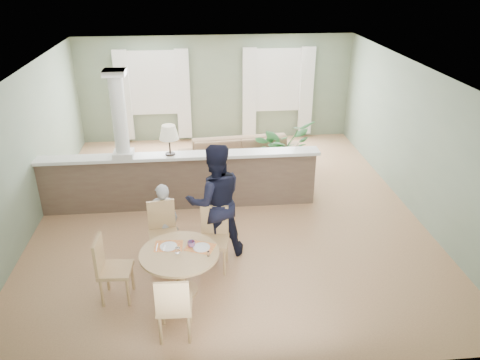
{
  "coord_description": "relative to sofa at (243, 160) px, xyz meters",
  "views": [
    {
      "loc": [
        -0.53,
        -7.92,
        4.42
      ],
      "look_at": [
        0.14,
        -1.0,
        1.1
      ],
      "focal_mm": 35.0,
      "sensor_mm": 36.0,
      "label": 1
    }
  ],
  "objects": [
    {
      "name": "ground",
      "position": [
        -0.44,
        -1.46,
        -0.4
      ],
      "size": [
        8.0,
        8.0,
        0.0
      ],
      "primitive_type": "plane",
      "color": "tan",
      "rests_on": "ground"
    },
    {
      "name": "dining_table",
      "position": [
        -1.29,
        -3.84,
        0.14
      ],
      "size": [
        1.12,
        1.12,
        0.77
      ],
      "rotation": [
        0.0,
        0.0,
        -0.05
      ],
      "color": "tan",
      "rests_on": "ground"
    },
    {
      "name": "child_person",
      "position": [
        -1.56,
        -2.78,
        0.21
      ],
      "size": [
        0.46,
        0.3,
        1.24
      ],
      "primitive_type": "imported",
      "rotation": [
        0.0,
        0.0,
        3.12
      ],
      "color": "#9E9EA3",
      "rests_on": "ground"
    },
    {
      "name": "chair_side",
      "position": [
        -2.27,
        -3.9,
        0.14
      ],
      "size": [
        0.47,
        0.47,
        0.99
      ],
      "rotation": [
        0.0,
        0.0,
        1.52
      ],
      "color": "tan",
      "rests_on": "ground"
    },
    {
      "name": "sofa",
      "position": [
        0.0,
        0.0,
        0.0
      ],
      "size": [
        2.84,
        1.3,
        0.81
      ],
      "primitive_type": "imported",
      "rotation": [
        0.0,
        0.0,
        0.08
      ],
      "color": "olive",
      "rests_on": "ground"
    },
    {
      "name": "chair_far_man",
      "position": [
        -0.78,
        -3.23,
        0.15
      ],
      "size": [
        0.52,
        0.52,
        0.99
      ],
      "rotation": [
        0.0,
        0.0,
        -0.16
      ],
      "color": "tan",
      "rests_on": "ground"
    },
    {
      "name": "houseplant",
      "position": [
        0.8,
        -0.25,
        0.28
      ],
      "size": [
        1.62,
        1.58,
        1.37
      ],
      "primitive_type": "imported",
      "rotation": [
        0.0,
        0.0,
        0.62
      ],
      "color": "#2B6D2D",
      "rests_on": "ground"
    },
    {
      "name": "man_person",
      "position": [
        -0.74,
        -2.88,
        0.55
      ],
      "size": [
        1.03,
        0.86,
        1.91
      ],
      "primitive_type": "imported",
      "rotation": [
        0.0,
        0.0,
        3.3
      ],
      "color": "black",
      "rests_on": "ground"
    },
    {
      "name": "pony_wall",
      "position": [
        -1.42,
        -1.26,
        0.3
      ],
      "size": [
        5.32,
        0.38,
        2.7
      ],
      "color": "brown",
      "rests_on": "ground"
    },
    {
      "name": "room_shell",
      "position": [
        -0.47,
        -0.84,
        1.41
      ],
      "size": [
        7.02,
        8.02,
        2.71
      ],
      "color": "gray",
      "rests_on": "ground"
    },
    {
      "name": "chair_near",
      "position": [
        -1.35,
        -4.78,
        0.13
      ],
      "size": [
        0.45,
        0.45,
        0.97
      ],
      "rotation": [
        0.0,
        0.0,
        3.1
      ],
      "color": "tan",
      "rests_on": "ground"
    },
    {
      "name": "chair_far_boy",
      "position": [
        -1.57,
        -2.99,
        0.15
      ],
      "size": [
        0.52,
        0.52,
        1.0
      ],
      "rotation": [
        0.0,
        0.0,
        0.16
      ],
      "color": "tan",
      "rests_on": "ground"
    }
  ]
}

